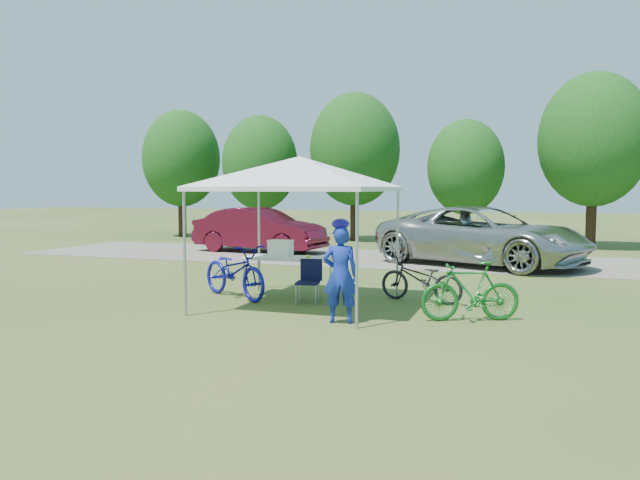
{
  "coord_description": "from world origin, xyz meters",
  "views": [
    {
      "loc": [
        4.03,
        -10.61,
        2.14
      ],
      "look_at": [
        -0.3,
        2.0,
        1.05
      ],
      "focal_mm": 35.0,
      "sensor_mm": 36.0,
      "label": 1
    }
  ],
  "objects_px": {
    "bike_green": "(470,291)",
    "bike_dark": "(421,279)",
    "folding_chair": "(309,277)",
    "cooler": "(281,248)",
    "cyclist": "(340,275)",
    "bike_blue": "(235,271)",
    "folding_table": "(293,259)",
    "minivan": "(483,236)",
    "sedan": "(260,230)"
  },
  "relations": [
    {
      "from": "bike_green",
      "to": "bike_dark",
      "type": "relative_size",
      "value": 0.97
    },
    {
      "from": "folding_chair",
      "to": "cooler",
      "type": "bearing_deg",
      "value": 136.94
    },
    {
      "from": "cooler",
      "to": "bike_green",
      "type": "height_order",
      "value": "cooler"
    },
    {
      "from": "cyclist",
      "to": "bike_blue",
      "type": "distance_m",
      "value": 3.07
    },
    {
      "from": "folding_table",
      "to": "cooler",
      "type": "height_order",
      "value": "cooler"
    },
    {
      "from": "cooler",
      "to": "cyclist",
      "type": "height_order",
      "value": "cyclist"
    },
    {
      "from": "minivan",
      "to": "folding_chair",
      "type": "bearing_deg",
      "value": -178.43
    },
    {
      "from": "cyclist",
      "to": "folding_chair",
      "type": "bearing_deg",
      "value": -67.51
    },
    {
      "from": "folding_table",
      "to": "bike_dark",
      "type": "height_order",
      "value": "bike_dark"
    },
    {
      "from": "cooler",
      "to": "minivan",
      "type": "height_order",
      "value": "minivan"
    },
    {
      "from": "folding_table",
      "to": "bike_green",
      "type": "height_order",
      "value": "bike_green"
    },
    {
      "from": "cyclist",
      "to": "bike_blue",
      "type": "relative_size",
      "value": 0.77
    },
    {
      "from": "bike_dark",
      "to": "minivan",
      "type": "xyz_separation_m",
      "value": [
        0.66,
        6.2,
        0.4
      ]
    },
    {
      "from": "sedan",
      "to": "bike_green",
      "type": "bearing_deg",
      "value": -131.56
    },
    {
      "from": "folding_table",
      "to": "cooler",
      "type": "relative_size",
      "value": 4.14
    },
    {
      "from": "cyclist",
      "to": "bike_green",
      "type": "bearing_deg",
      "value": -169.68
    },
    {
      "from": "folding_table",
      "to": "sedan",
      "type": "distance_m",
      "value": 8.78
    },
    {
      "from": "bike_dark",
      "to": "sedan",
      "type": "xyz_separation_m",
      "value": [
        -6.75,
        7.52,
        0.33
      ]
    },
    {
      "from": "folding_chair",
      "to": "bike_green",
      "type": "height_order",
      "value": "bike_green"
    },
    {
      "from": "bike_dark",
      "to": "bike_blue",
      "type": "bearing_deg",
      "value": -62.89
    },
    {
      "from": "folding_table",
      "to": "bike_dark",
      "type": "bearing_deg",
      "value": 4.06
    },
    {
      "from": "cooler",
      "to": "sedan",
      "type": "height_order",
      "value": "sedan"
    },
    {
      "from": "cooler",
      "to": "bike_blue",
      "type": "bearing_deg",
      "value": -145.17
    },
    {
      "from": "cooler",
      "to": "bike_green",
      "type": "xyz_separation_m",
      "value": [
        3.84,
        -1.24,
        -0.47
      ]
    },
    {
      "from": "bike_green",
      "to": "bike_dark",
      "type": "height_order",
      "value": "bike_green"
    },
    {
      "from": "bike_blue",
      "to": "bike_dark",
      "type": "relative_size",
      "value": 1.21
    },
    {
      "from": "bike_blue",
      "to": "minivan",
      "type": "xyz_separation_m",
      "value": [
        4.2,
        6.91,
        0.31
      ]
    },
    {
      "from": "folding_table",
      "to": "cooler",
      "type": "distance_m",
      "value": 0.33
    },
    {
      "from": "folding_chair",
      "to": "cyclist",
      "type": "bearing_deg",
      "value": -64.49
    },
    {
      "from": "cyclist",
      "to": "minivan",
      "type": "xyz_separation_m",
      "value": [
        1.56,
        8.45,
        0.06
      ]
    },
    {
      "from": "minivan",
      "to": "bike_blue",
      "type": "bearing_deg",
      "value": 171.15
    },
    {
      "from": "bike_blue",
      "to": "minivan",
      "type": "height_order",
      "value": "minivan"
    },
    {
      "from": "folding_table",
      "to": "folding_chair",
      "type": "distance_m",
      "value": 0.81
    },
    {
      "from": "bike_dark",
      "to": "minivan",
      "type": "distance_m",
      "value": 6.25
    },
    {
      "from": "bike_green",
      "to": "sedan",
      "type": "bearing_deg",
      "value": -160.83
    },
    {
      "from": "bike_dark",
      "to": "sedan",
      "type": "bearing_deg",
      "value": -122.26
    },
    {
      "from": "folding_chair",
      "to": "cyclist",
      "type": "relative_size",
      "value": 0.53
    },
    {
      "from": "bike_dark",
      "to": "bike_green",
      "type": "bearing_deg",
      "value": 52.3
    },
    {
      "from": "sedan",
      "to": "bike_dark",
      "type": "bearing_deg",
      "value": -130.75
    },
    {
      "from": "folding_table",
      "to": "minivan",
      "type": "height_order",
      "value": "minivan"
    },
    {
      "from": "bike_green",
      "to": "minivan",
      "type": "relative_size",
      "value": 0.27
    },
    {
      "from": "bike_dark",
      "to": "minivan",
      "type": "relative_size",
      "value": 0.28
    },
    {
      "from": "bike_green",
      "to": "cyclist",
      "type": "bearing_deg",
      "value": -88.93
    },
    {
      "from": "cooler",
      "to": "bike_dark",
      "type": "distance_m",
      "value": 2.84
    },
    {
      "from": "folding_table",
      "to": "minivan",
      "type": "relative_size",
      "value": 0.32
    },
    {
      "from": "folding_table",
      "to": "bike_dark",
      "type": "distance_m",
      "value": 2.56
    },
    {
      "from": "bike_blue",
      "to": "bike_green",
      "type": "height_order",
      "value": "bike_blue"
    },
    {
      "from": "folding_chair",
      "to": "minivan",
      "type": "relative_size",
      "value": 0.14
    },
    {
      "from": "bike_dark",
      "to": "cooler",
      "type": "bearing_deg",
      "value": -70.49
    },
    {
      "from": "bike_green",
      "to": "sedan",
      "type": "xyz_separation_m",
      "value": [
        -7.8,
        8.94,
        0.28
      ]
    }
  ]
}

